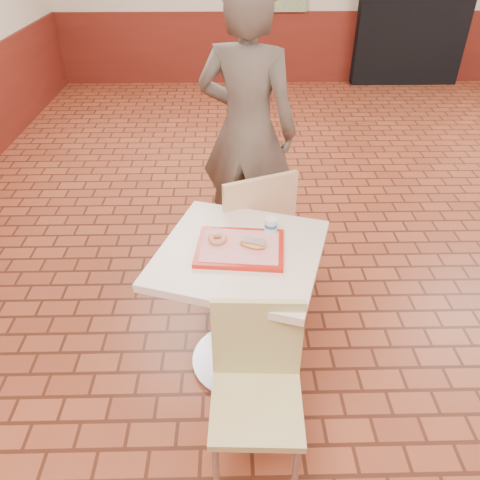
{
  "coord_description": "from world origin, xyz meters",
  "views": [
    {
      "loc": [
        -1.46,
        -2.39,
        2.15
      ],
      "look_at": [
        -1.42,
        -0.56,
        0.87
      ],
      "focal_mm": 35.0,
      "sensor_mm": 36.0,
      "label": 1
    }
  ],
  "objects_px": {
    "chair_main_back": "(251,232)",
    "serving_tray": "(240,248)",
    "chair_main_front": "(257,382)",
    "long_john_donut": "(253,244)",
    "paper_cup": "(271,225)",
    "customer": "(247,131)",
    "main_table": "(240,291)",
    "ring_donut": "(217,239)"
  },
  "relations": [
    {
      "from": "ring_donut",
      "to": "paper_cup",
      "type": "distance_m",
      "value": 0.28
    },
    {
      "from": "long_john_donut",
      "to": "serving_tray",
      "type": "bearing_deg",
      "value": 171.17
    },
    {
      "from": "main_table",
      "to": "ring_donut",
      "type": "distance_m",
      "value": 0.33
    },
    {
      "from": "paper_cup",
      "to": "chair_main_front",
      "type": "bearing_deg",
      "value": -98.54
    },
    {
      "from": "chair_main_front",
      "to": "paper_cup",
      "type": "bearing_deg",
      "value": 83.89
    },
    {
      "from": "chair_main_front",
      "to": "main_table",
      "type": "bearing_deg",
      "value": 99.02
    },
    {
      "from": "customer",
      "to": "ring_donut",
      "type": "height_order",
      "value": "customer"
    },
    {
      "from": "main_table",
      "to": "paper_cup",
      "type": "xyz_separation_m",
      "value": [
        0.16,
        0.11,
        0.33
      ]
    },
    {
      "from": "customer",
      "to": "paper_cup",
      "type": "distance_m",
      "value": 1.08
    },
    {
      "from": "serving_tray",
      "to": "chair_main_back",
      "type": "bearing_deg",
      "value": 81.81
    },
    {
      "from": "long_john_donut",
      "to": "chair_main_front",
      "type": "bearing_deg",
      "value": -90.23
    },
    {
      "from": "customer",
      "to": "serving_tray",
      "type": "xyz_separation_m",
      "value": [
        -0.08,
        -1.19,
        -0.12
      ]
    },
    {
      "from": "chair_main_back",
      "to": "chair_main_front",
      "type": "bearing_deg",
      "value": 67.08
    },
    {
      "from": "chair_main_front",
      "to": "chair_main_back",
      "type": "relative_size",
      "value": 0.88
    },
    {
      "from": "customer",
      "to": "long_john_donut",
      "type": "relative_size",
      "value": 13.63
    },
    {
      "from": "main_table",
      "to": "ring_donut",
      "type": "relative_size",
      "value": 8.79
    },
    {
      "from": "chair_main_back",
      "to": "paper_cup",
      "type": "xyz_separation_m",
      "value": [
        0.08,
        -0.44,
        0.33
      ]
    },
    {
      "from": "chair_main_front",
      "to": "serving_tray",
      "type": "relative_size",
      "value": 2.04
    },
    {
      "from": "chair_main_front",
      "to": "customer",
      "type": "relative_size",
      "value": 0.46
    },
    {
      "from": "ring_donut",
      "to": "paper_cup",
      "type": "xyz_separation_m",
      "value": [
        0.27,
        0.07,
        0.03
      ]
    },
    {
      "from": "serving_tray",
      "to": "ring_donut",
      "type": "relative_size",
      "value": 4.56
    },
    {
      "from": "chair_main_front",
      "to": "chair_main_back",
      "type": "xyz_separation_m",
      "value": [
        0.02,
        1.08,
        0.06
      ]
    },
    {
      "from": "ring_donut",
      "to": "chair_main_back",
      "type": "bearing_deg",
      "value": 69.85
    },
    {
      "from": "chair_main_front",
      "to": "long_john_donut",
      "type": "height_order",
      "value": "long_john_donut"
    },
    {
      "from": "chair_main_back",
      "to": "main_table",
      "type": "bearing_deg",
      "value": 59.91
    },
    {
      "from": "chair_main_front",
      "to": "chair_main_back",
      "type": "distance_m",
      "value": 1.08
    },
    {
      "from": "chair_main_back",
      "to": "ring_donut",
      "type": "relative_size",
      "value": 10.54
    },
    {
      "from": "customer",
      "to": "chair_main_back",
      "type": "bearing_deg",
      "value": 108.91
    },
    {
      "from": "chair_main_back",
      "to": "serving_tray",
      "type": "distance_m",
      "value": 0.63
    },
    {
      "from": "main_table",
      "to": "ring_donut",
      "type": "height_order",
      "value": "ring_donut"
    },
    {
      "from": "main_table",
      "to": "ring_donut",
      "type": "bearing_deg",
      "value": 160.31
    },
    {
      "from": "chair_main_back",
      "to": "long_john_donut",
      "type": "xyz_separation_m",
      "value": [
        -0.02,
        -0.57,
        0.31
      ]
    },
    {
      "from": "chair_main_front",
      "to": "serving_tray",
      "type": "xyz_separation_m",
      "value": [
        -0.06,
        0.53,
        0.34
      ]
    },
    {
      "from": "serving_tray",
      "to": "ring_donut",
      "type": "distance_m",
      "value": 0.12
    },
    {
      "from": "chair_main_back",
      "to": "paper_cup",
      "type": "bearing_deg",
      "value": 77.97
    },
    {
      "from": "main_table",
      "to": "chair_main_front",
      "type": "xyz_separation_m",
      "value": [
        0.06,
        -0.53,
        -0.07
      ]
    },
    {
      "from": "serving_tray",
      "to": "long_john_donut",
      "type": "bearing_deg",
      "value": -8.83
    },
    {
      "from": "customer",
      "to": "paper_cup",
      "type": "xyz_separation_m",
      "value": [
        0.08,
        -1.08,
        -0.07
      ]
    },
    {
      "from": "serving_tray",
      "to": "customer",
      "type": "bearing_deg",
      "value": 86.37
    },
    {
      "from": "chair_main_back",
      "to": "long_john_donut",
      "type": "distance_m",
      "value": 0.65
    },
    {
      "from": "serving_tray",
      "to": "long_john_donut",
      "type": "distance_m",
      "value": 0.07
    },
    {
      "from": "serving_tray",
      "to": "paper_cup",
      "type": "xyz_separation_m",
      "value": [
        0.16,
        0.11,
        0.05
      ]
    }
  ]
}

